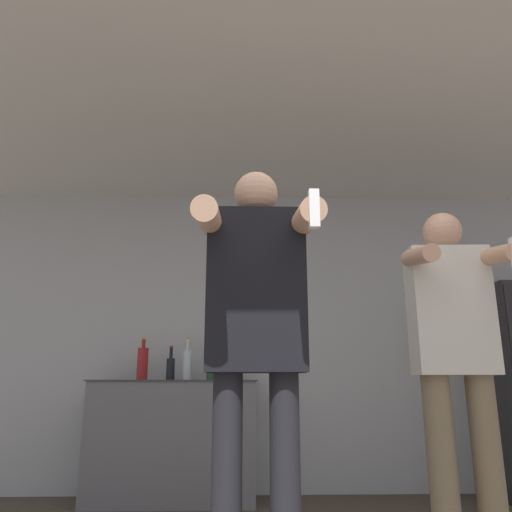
% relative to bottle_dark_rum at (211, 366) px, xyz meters
% --- Properties ---
extents(wall_back, '(7.00, 0.06, 2.55)m').
position_rel_bottle_dark_rum_xyz_m(wall_back, '(0.55, 0.34, 0.28)').
color(wall_back, '#B2B7BC').
rests_on(wall_back, ground_plane).
extents(ceiling_slab, '(7.00, 3.51, 0.05)m').
position_rel_bottle_dark_rum_xyz_m(ceiling_slab, '(0.55, -1.19, 1.58)').
color(ceiling_slab, silver).
rests_on(ceiling_slab, wall_back).
extents(counter, '(1.29, 0.53, 0.89)m').
position_rel_bottle_dark_rum_xyz_m(counter, '(-0.28, 0.05, -0.55)').
color(counter, slate).
rests_on(counter, ground_plane).
extents(bottle_dark_rum, '(0.07, 0.07, 0.29)m').
position_rel_bottle_dark_rum_xyz_m(bottle_dark_rum, '(0.00, 0.00, 0.00)').
color(bottle_dark_rum, '#194723').
rests_on(bottle_dark_rum, counter).
extents(bottle_brown_liquor, '(0.07, 0.07, 0.27)m').
position_rel_bottle_dark_rum_xyz_m(bottle_brown_liquor, '(-0.32, 0.00, -0.01)').
color(bottle_brown_liquor, black).
rests_on(bottle_brown_liquor, counter).
extents(bottle_green_wine, '(0.07, 0.07, 0.34)m').
position_rel_bottle_dark_rum_xyz_m(bottle_green_wine, '(-0.19, 0.00, 0.02)').
color(bottle_green_wine, silver).
rests_on(bottle_green_wine, counter).
extents(bottle_clear_vodka, '(0.08, 0.08, 0.34)m').
position_rel_bottle_dark_rum_xyz_m(bottle_clear_vodka, '(-0.54, 0.00, 0.03)').
color(bottle_clear_vodka, maroon).
rests_on(bottle_clear_vodka, counter).
extents(bottle_red_label, '(0.08, 0.08, 0.29)m').
position_rel_bottle_dark_rum_xyz_m(bottle_red_label, '(0.14, 0.00, 0.00)').
color(bottle_red_label, maroon).
rests_on(bottle_red_label, counter).
extents(person_woman_foreground, '(0.49, 0.53, 1.76)m').
position_rel_bottle_dark_rum_xyz_m(person_woman_foreground, '(0.29, -2.00, 0.08)').
color(person_woman_foreground, black).
rests_on(person_woman_foreground, ground_plane).
extents(person_man_side, '(0.50, 0.52, 1.79)m').
position_rel_bottle_dark_rum_xyz_m(person_man_side, '(1.35, -1.43, 0.03)').
color(person_man_side, '#75664C').
rests_on(person_man_side, ground_plane).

